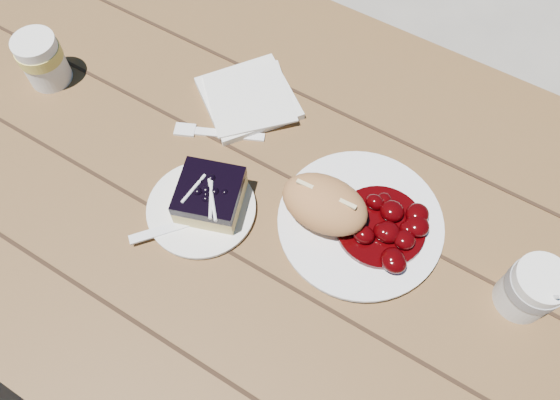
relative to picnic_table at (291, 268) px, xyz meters
The scene contains 12 objects.
ground 0.59m from the picnic_table, 90.00° to the left, with size 60.00×60.00×0.00m, color gray.
picnic_table is the anchor object (origin of this frame).
main_plate 0.20m from the picnic_table, 36.08° to the left, with size 0.25×0.25×0.02m, color white.
goulash_stew 0.24m from the picnic_table, 30.20° to the left, with size 0.14×0.14×0.04m, color #390203, non-canonical shape.
bread_roll 0.22m from the picnic_table, 54.48° to the left, with size 0.14×0.09×0.07m, color #AF7543.
dessert_plate 0.22m from the picnic_table, 162.83° to the right, with size 0.17×0.17×0.01m, color white.
blueberry_cake 0.24m from the picnic_table, 167.70° to the right, with size 0.12×0.12×0.05m.
fork_dessert 0.26m from the picnic_table, 148.51° to the right, with size 0.03×0.16×0.01m, color white, non-canonical shape.
coffee_cup 0.40m from the picnic_table, 12.65° to the left, with size 0.07×0.07×0.09m, color white.
napkin_stack 0.31m from the picnic_table, 137.56° to the left, with size 0.15×0.15×0.01m, color white.
fork_table 0.27m from the picnic_table, 151.94° to the left, with size 0.03×0.16×0.01m, color white, non-canonical shape.
second_cup 0.57m from the picnic_table, behind, with size 0.07×0.07×0.09m, color white.
Camera 1 is at (0.17, -0.32, 1.52)m, focal length 35.00 mm.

